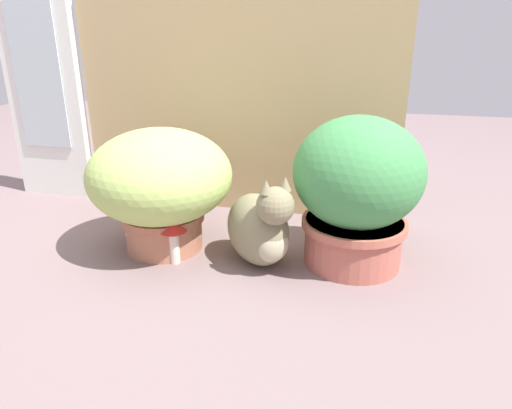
{
  "coord_description": "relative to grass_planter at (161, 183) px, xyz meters",
  "views": [
    {
      "loc": [
        0.47,
        -1.24,
        0.69
      ],
      "look_at": [
        0.15,
        0.06,
        0.18
      ],
      "focal_mm": 32.38,
      "sensor_mm": 36.0,
      "label": 1
    }
  ],
  "objects": [
    {
      "name": "mushroom_ornament_pink",
      "position": [
        -0.07,
        -0.06,
        -0.15
      ],
      "size": [
        0.07,
        0.07,
        0.11
      ],
      "color": "silver",
      "rests_on": "ground"
    },
    {
      "name": "cardboard_backdrop",
      "position": [
        0.13,
        0.42,
        0.18
      ],
      "size": [
        1.25,
        0.03,
        0.81
      ],
      "primitive_type": "cube",
      "color": "tan",
      "rests_on": "ground"
    },
    {
      "name": "window_panel_white",
      "position": [
        -0.69,
        0.4,
        0.25
      ],
      "size": [
        0.34,
        0.05,
        0.96
      ],
      "color": "white",
      "rests_on": "ground"
    },
    {
      "name": "ground_plane",
      "position": [
        0.16,
        -0.05,
        -0.23
      ],
      "size": [
        6.0,
        6.0,
        0.0
      ],
      "primitive_type": "plane",
      "color": "slate"
    },
    {
      "name": "mushroom_ornament_red",
      "position": [
        0.08,
        -0.09,
        -0.12
      ],
      "size": [
        0.09,
        0.09,
        0.15
      ],
      "color": "beige",
      "rests_on": "ground"
    },
    {
      "name": "leafy_planter",
      "position": [
        0.61,
        0.04,
        0.02
      ],
      "size": [
        0.39,
        0.39,
        0.46
      ],
      "color": "#B56151",
      "rests_on": "ground"
    },
    {
      "name": "cat",
      "position": [
        0.34,
        -0.03,
        -0.11
      ],
      "size": [
        0.3,
        0.36,
        0.32
      ],
      "color": "#807858",
      "rests_on": "ground"
    },
    {
      "name": "grass_planter",
      "position": [
        0.0,
        0.0,
        0.0
      ],
      "size": [
        0.46,
        0.46,
        0.4
      ],
      "color": "#AD6C50",
      "rests_on": "ground"
    }
  ]
}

